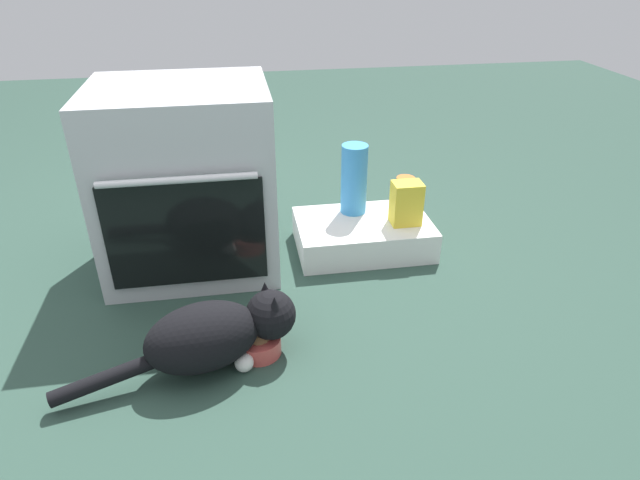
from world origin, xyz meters
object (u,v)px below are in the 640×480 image
at_px(food_bowl, 259,344).
at_px(water_bottle, 354,179).
at_px(oven, 187,180).
at_px(cat, 215,333).
at_px(pantry_cabinet, 363,234).
at_px(sauce_jar, 405,193).
at_px(snack_bag, 406,203).

xyz_separation_m(food_bowl, water_bottle, (0.46, 0.70, 0.24)).
height_order(oven, cat, oven).
bearing_deg(water_bottle, pantry_cabinet, -75.98).
relative_size(pantry_cabinet, food_bowl, 3.92).
distance_m(water_bottle, sauce_jar, 0.24).
relative_size(food_bowl, water_bottle, 0.48).
xyz_separation_m(oven, pantry_cabinet, (0.70, -0.01, -0.29)).
distance_m(cat, snack_bag, 0.98).
height_order(pantry_cabinet, sauce_jar, sauce_jar).
height_order(cat, snack_bag, snack_bag).
bearing_deg(cat, oven, 82.43).
bearing_deg(oven, snack_bag, -4.00).
bearing_deg(cat, food_bowl, -0.00).
height_order(oven, food_bowl, oven).
bearing_deg(oven, water_bottle, 6.91).
relative_size(oven, water_bottle, 2.39).
relative_size(food_bowl, sauce_jar, 1.02).
height_order(oven, sauce_jar, oven).
xyz_separation_m(food_bowl, snack_bag, (0.65, 0.56, 0.18)).
bearing_deg(oven, pantry_cabinet, -1.20).
height_order(oven, water_bottle, oven).
bearing_deg(sauce_jar, pantry_cabinet, -153.87).
bearing_deg(water_bottle, oven, -173.09).
relative_size(oven, cat, 0.99).
height_order(water_bottle, sauce_jar, water_bottle).
bearing_deg(oven, sauce_jar, 5.42).
xyz_separation_m(pantry_cabinet, water_bottle, (-0.02, 0.10, 0.22)).
height_order(food_bowl, sauce_jar, sauce_jar).
relative_size(food_bowl, cat, 0.20).
distance_m(pantry_cabinet, water_bottle, 0.24).
bearing_deg(sauce_jar, food_bowl, -134.44).
bearing_deg(food_bowl, sauce_jar, 45.56).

